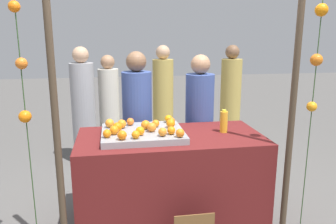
# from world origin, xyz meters

# --- Properties ---
(ground_plane) EXTENTS (24.00, 24.00, 0.00)m
(ground_plane) POSITION_xyz_m (0.00, 0.00, 0.00)
(ground_plane) COLOR #565451
(stall_counter) EXTENTS (1.79, 0.88, 0.90)m
(stall_counter) POSITION_xyz_m (0.00, 0.00, 0.45)
(stall_counter) COLOR #5B1919
(stall_counter) RESTS_ON ground_plane
(orange_tray) EXTENTS (0.77, 0.65, 0.06)m
(orange_tray) POSITION_xyz_m (-0.27, 0.01, 0.93)
(orange_tray) COLOR gray
(orange_tray) RESTS_ON stall_counter
(orange_0) EXTENTS (0.09, 0.09, 0.09)m
(orange_0) POSITION_xyz_m (-0.19, -0.04, 1.00)
(orange_0) COLOR orange
(orange_0) RESTS_ON orange_tray
(orange_1) EXTENTS (0.08, 0.08, 0.08)m
(orange_1) POSITION_xyz_m (0.02, 0.27, 1.00)
(orange_1) COLOR orange
(orange_1) RESTS_ON orange_tray
(orange_2) EXTENTS (0.08, 0.08, 0.08)m
(orange_2) POSITION_xyz_m (-0.54, -0.08, 1.00)
(orange_2) COLOR orange
(orange_2) RESTS_ON orange_tray
(orange_3) EXTENTS (0.08, 0.08, 0.08)m
(orange_3) POSITION_xyz_m (0.04, 0.18, 1.00)
(orange_3) COLOR orange
(orange_3) RESTS_ON orange_tray
(orange_4) EXTENTS (0.08, 0.08, 0.08)m
(orange_4) POSITION_xyz_m (0.04, -0.26, 1.00)
(orange_4) COLOR orange
(orange_4) RESTS_ON orange_tray
(orange_5) EXTENTS (0.09, 0.09, 0.09)m
(orange_5) POSITION_xyz_m (-0.51, 0.01, 1.01)
(orange_5) COLOR orange
(orange_5) RESTS_ON orange_tray
(orange_6) EXTENTS (0.07, 0.07, 0.07)m
(orange_6) POSITION_xyz_m (-0.35, -0.23, 1.00)
(orange_6) COLOR orange
(orange_6) RESTS_ON orange_tray
(orange_7) EXTENTS (0.09, 0.09, 0.09)m
(orange_7) POSITION_xyz_m (-0.46, 0.13, 1.00)
(orange_7) COLOR orange
(orange_7) RESTS_ON orange_tray
(orange_8) EXTENTS (0.08, 0.08, 0.08)m
(orange_8) POSITION_xyz_m (-0.31, -0.14, 1.00)
(orange_8) COLOR orange
(orange_8) RESTS_ON orange_tray
(orange_9) EXTENTS (0.08, 0.08, 0.08)m
(orange_9) POSITION_xyz_m (-0.60, -0.16, 1.00)
(orange_9) COLOR orange
(orange_9) RESTS_ON orange_tray
(orange_10) EXTENTS (0.09, 0.09, 0.09)m
(orange_10) POSITION_xyz_m (0.01, 0.06, 1.00)
(orange_10) COLOR orange
(orange_10) RESTS_ON orange_tray
(orange_11) EXTENTS (0.07, 0.07, 0.07)m
(orange_11) POSITION_xyz_m (-0.13, 0.11, 1.00)
(orange_11) COLOR orange
(orange_11) RESTS_ON orange_tray
(orange_12) EXTENTS (0.08, 0.08, 0.08)m
(orange_12) POSITION_xyz_m (-0.02, -0.16, 1.00)
(orange_12) COLOR orange
(orange_12) RESTS_ON orange_tray
(orange_13) EXTENTS (0.08, 0.08, 0.08)m
(orange_13) POSITION_xyz_m (-0.47, -0.24, 1.00)
(orange_13) COLOR orange
(orange_13) RESTS_ON orange_tray
(orange_14) EXTENTS (0.08, 0.08, 0.08)m
(orange_14) POSITION_xyz_m (-0.11, -0.20, 1.00)
(orange_14) COLOR orange
(orange_14) RESTS_ON orange_tray
(orange_15) EXTENTS (0.09, 0.09, 0.09)m
(orange_15) POSITION_xyz_m (-0.24, 0.05, 1.00)
(orange_15) COLOR orange
(orange_15) RESTS_ON orange_tray
(orange_16) EXTENTS (0.09, 0.09, 0.09)m
(orange_16) POSITION_xyz_m (-0.58, 0.17, 1.00)
(orange_16) COLOR orange
(orange_16) RESTS_ON orange_tray
(orange_17) EXTENTS (0.08, 0.08, 0.08)m
(orange_17) POSITION_xyz_m (-0.37, 0.22, 1.00)
(orange_17) COLOR orange
(orange_17) RESTS_ON orange_tray
(juice_bottle) EXTENTS (0.08, 0.08, 0.23)m
(juice_bottle) POSITION_xyz_m (0.54, 0.03, 1.01)
(juice_bottle) COLOR gold
(juice_bottle) RESTS_ON stall_counter
(vendor_left) EXTENTS (0.34, 0.34, 1.68)m
(vendor_left) POSITION_xyz_m (-0.27, 0.66, 0.78)
(vendor_left) COLOR #384C8C
(vendor_left) RESTS_ON ground_plane
(vendor_right) EXTENTS (0.33, 0.33, 1.64)m
(vendor_right) POSITION_xyz_m (0.45, 0.62, 0.76)
(vendor_right) COLOR #384C8C
(vendor_right) RESTS_ON ground_plane
(crowd_person_0) EXTENTS (0.34, 0.34, 1.69)m
(crowd_person_0) POSITION_xyz_m (0.28, 2.32, 0.79)
(crowd_person_0) COLOR tan
(crowd_person_0) RESTS_ON ground_plane
(crowd_person_1) EXTENTS (0.31, 0.31, 1.56)m
(crowd_person_1) POSITION_xyz_m (-0.60, 2.07, 0.73)
(crowd_person_1) COLOR beige
(crowd_person_1) RESTS_ON ground_plane
(crowd_person_2) EXTENTS (0.34, 0.34, 1.69)m
(crowd_person_2) POSITION_xyz_m (1.40, 2.20, 0.79)
(crowd_person_2) COLOR tan
(crowd_person_2) RESTS_ON ground_plane
(crowd_person_3) EXTENTS (0.34, 0.34, 1.70)m
(crowd_person_3) POSITION_xyz_m (-0.96, 1.78, 0.79)
(crowd_person_3) COLOR #99999E
(crowd_person_3) RESTS_ON ground_plane
(canopy_post_left) EXTENTS (0.06, 0.06, 2.32)m
(canopy_post_left) POSITION_xyz_m (-0.97, -0.48, 1.16)
(canopy_post_left) COLOR #473828
(canopy_post_left) RESTS_ON ground_plane
(canopy_post_right) EXTENTS (0.06, 0.06, 2.32)m
(canopy_post_right) POSITION_xyz_m (0.97, -0.48, 1.16)
(canopy_post_right) COLOR #473828
(canopy_post_right) RESTS_ON ground_plane
(garland_strand_left) EXTENTS (0.10, 0.10, 2.15)m
(garland_strand_left) POSITION_xyz_m (-1.19, -0.49, 1.57)
(garland_strand_left) COLOR #2D4C23
(garland_strand_left) RESTS_ON ground_plane
(garland_strand_right) EXTENTS (0.11, 0.11, 2.15)m
(garland_strand_right) POSITION_xyz_m (1.13, -0.52, 1.68)
(garland_strand_right) COLOR #2D4C23
(garland_strand_right) RESTS_ON ground_plane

